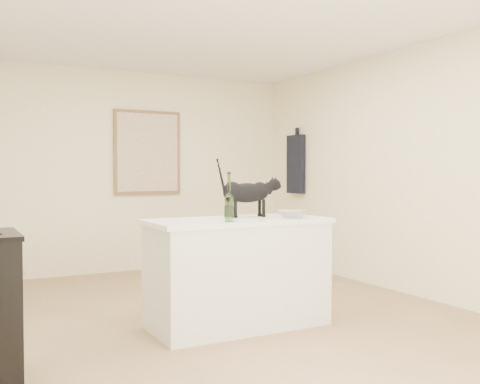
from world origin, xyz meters
TOP-DOWN VIEW (x-y plane):
  - floor at (0.00, 0.00)m, footprint 5.50×5.50m
  - ceiling at (0.00, 0.00)m, footprint 5.50×5.50m
  - wall_back at (0.00, 2.75)m, footprint 4.50×0.00m
  - wall_right at (2.25, 0.00)m, footprint 0.00×5.50m
  - island_base at (0.10, -0.20)m, footprint 1.44×0.67m
  - island_top at (0.10, -0.20)m, footprint 1.50×0.70m
  - artwork_frame at (0.30, 2.72)m, footprint 0.90×0.03m
  - artwork_canvas at (0.30, 2.70)m, footprint 0.82×0.00m
  - hanging_garment at (2.19, 2.05)m, footprint 0.08×0.34m
  - black_cat at (0.25, -0.08)m, footprint 0.54×0.20m
  - wine_bottle at (-0.08, -0.40)m, footprint 0.09×0.09m
  - glass_bowl at (0.53, -0.37)m, footprint 0.34×0.34m

SIDE VIEW (x-z plane):
  - floor at x=0.00m, z-range 0.00..0.00m
  - island_base at x=0.10m, z-range 0.00..0.86m
  - island_top at x=0.10m, z-range 0.86..0.90m
  - glass_bowl at x=0.53m, z-range 0.90..0.97m
  - wine_bottle at x=-0.08m, z-range 0.90..1.24m
  - black_cat at x=0.25m, z-range 0.90..1.27m
  - wall_back at x=0.00m, z-range -0.95..3.55m
  - wall_right at x=2.25m, z-range -1.45..4.05m
  - hanging_garment at x=2.19m, z-range 1.00..1.80m
  - artwork_frame at x=0.30m, z-range 1.00..2.10m
  - artwork_canvas at x=0.30m, z-range 1.04..2.06m
  - ceiling at x=0.00m, z-range 2.60..2.60m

